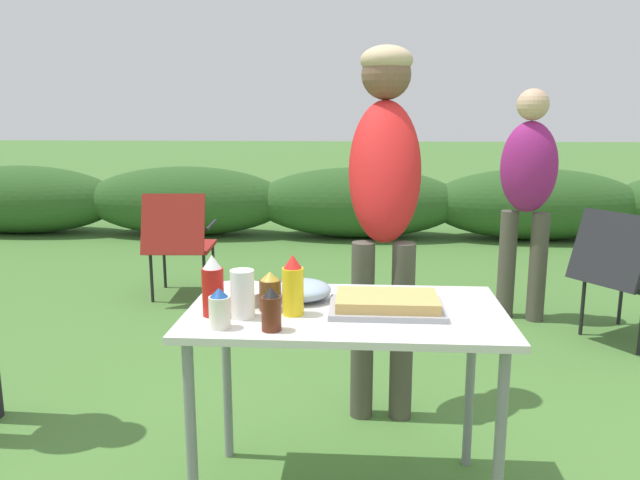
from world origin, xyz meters
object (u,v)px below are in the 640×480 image
(paper_cup_stack, at_px, (242,294))
(ketchup_bottle, at_px, (213,287))
(mixing_bowl, at_px, (302,290))
(standing_person_in_red_jacket, at_px, (385,180))
(mayo_bottle, at_px, (220,309))
(camp_chair_near_hedge, at_px, (624,269))
(folding_table, at_px, (346,330))
(mustard_bottle, at_px, (293,286))
(bbq_sauce_bottle, at_px, (271,310))
(beer_bottle, at_px, (270,292))
(standing_person_in_dark_puffer, at_px, (528,185))
(plate_stack, at_px, (238,294))
(food_tray, at_px, (387,304))
(camp_chair_green_behind_table, at_px, (179,239))

(paper_cup_stack, relative_size, ketchup_bottle, 0.78)
(mixing_bowl, bearing_deg, ketchup_bottle, -144.71)
(standing_person_in_red_jacket, bearing_deg, ketchup_bottle, -122.91)
(mayo_bottle, distance_m, camp_chair_near_hedge, 2.87)
(folding_table, xyz_separation_m, mustard_bottle, (-0.18, -0.07, 0.18))
(bbq_sauce_bottle, bearing_deg, beer_bottle, 99.40)
(mixing_bowl, height_order, paper_cup_stack, paper_cup_stack)
(mixing_bowl, distance_m, standing_person_in_dark_puffer, 2.47)
(bbq_sauce_bottle, bearing_deg, plate_stack, 118.50)
(mixing_bowl, xyz_separation_m, beer_bottle, (-0.10, -0.13, 0.03))
(ketchup_bottle, bearing_deg, mayo_bottle, -68.22)
(food_tray, height_order, mustard_bottle, mustard_bottle)
(mayo_bottle, bearing_deg, mustard_bottle, 34.78)
(beer_bottle, height_order, standing_person_in_red_jacket, standing_person_in_red_jacket)
(mayo_bottle, relative_size, camp_chair_near_hedge, 0.16)
(ketchup_bottle, height_order, camp_chair_near_hedge, ketchup_bottle)
(standing_person_in_red_jacket, bearing_deg, mixing_bowl, -113.62)
(camp_chair_green_behind_table, relative_size, camp_chair_near_hedge, 1.00)
(plate_stack, xyz_separation_m, paper_cup_stack, (0.05, -0.19, 0.06))
(ketchup_bottle, height_order, standing_person_in_red_jacket, standing_person_in_red_jacket)
(mixing_bowl, distance_m, mustard_bottle, 0.19)
(standing_person_in_dark_puffer, distance_m, camp_chair_near_hedge, 0.81)
(paper_cup_stack, bearing_deg, food_tray, 11.77)
(bbq_sauce_bottle, relative_size, standing_person_in_red_jacket, 0.08)
(camp_chair_green_behind_table, bearing_deg, ketchup_bottle, -74.82)
(mixing_bowl, height_order, camp_chair_near_hedge, camp_chair_near_hedge)
(mixing_bowl, relative_size, paper_cup_stack, 1.30)
(standing_person_in_dark_puffer, xyz_separation_m, camp_chair_near_hedge, (0.50, -0.43, -0.47))
(mustard_bottle, distance_m, standing_person_in_red_jacket, 0.96)
(paper_cup_stack, bearing_deg, standing_person_in_dark_puffer, 56.74)
(ketchup_bottle, bearing_deg, mustard_bottle, 5.51)
(bbq_sauce_bottle, bearing_deg, mustard_bottle, 72.77)
(standing_person_in_red_jacket, bearing_deg, beer_bottle, -115.90)
(food_tray, distance_m, paper_cup_stack, 0.49)
(food_tray, distance_m, ketchup_bottle, 0.59)
(mayo_bottle, relative_size, mustard_bottle, 0.64)
(bbq_sauce_bottle, bearing_deg, food_tray, 30.68)
(mustard_bottle, xyz_separation_m, standing_person_in_dark_puffer, (1.34, 2.25, 0.10))
(standing_person_in_red_jacket, bearing_deg, bbq_sauce_bottle, -109.42)
(folding_table, distance_m, beer_bottle, 0.30)
(ketchup_bottle, bearing_deg, camp_chair_green_behind_table, 109.02)
(plate_stack, xyz_separation_m, beer_bottle, (0.13, -0.10, 0.04))
(plate_stack, bearing_deg, food_tray, -9.15)
(bbq_sauce_bottle, relative_size, beer_bottle, 1.03)
(folding_table, distance_m, plate_stack, 0.41)
(mustard_bottle, bearing_deg, standing_person_in_dark_puffer, 59.21)
(folding_table, height_order, camp_chair_near_hedge, camp_chair_near_hedge)
(food_tray, height_order, camp_chair_near_hedge, camp_chair_near_hedge)
(standing_person_in_red_jacket, bearing_deg, food_tray, -90.00)
(paper_cup_stack, relative_size, mayo_bottle, 1.24)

